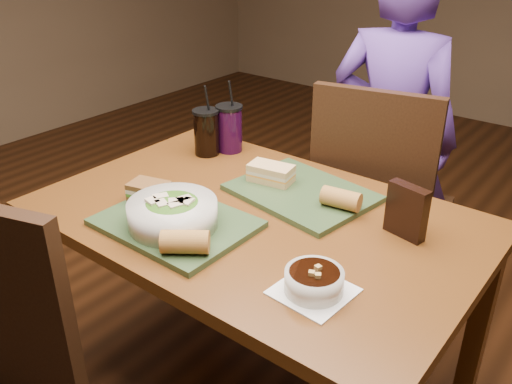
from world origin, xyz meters
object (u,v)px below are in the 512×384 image
at_px(soup_bowl, 314,281).
at_px(baguette_far, 341,199).
at_px(sandwich_near, 149,191).
at_px(baguette_near, 185,242).
at_px(diner, 391,138).
at_px(salad_bowl, 173,212).
at_px(sandwich_far, 271,173).
at_px(tray_far, 302,193).
at_px(cup_cola, 206,132).
at_px(cup_berry, 229,128).
at_px(dining_table, 256,239).
at_px(chair_far, 380,201).
at_px(chip_bag, 407,211).
at_px(tray_near, 176,223).

bearing_deg(soup_bowl, baguette_far, 111.42).
height_order(sandwich_near, baguette_near, baguette_near).
bearing_deg(diner, salad_bowl, 75.08).
bearing_deg(sandwich_far, tray_far, 2.67).
relative_size(cup_cola, cup_berry, 0.97).
height_order(sandwich_near, baguette_far, baguette_far).
xyz_separation_m(soup_bowl, baguette_near, (-0.34, -0.08, 0.02)).
bearing_deg(dining_table, diner, 88.80).
bearing_deg(dining_table, sandwich_far, 113.31).
xyz_separation_m(dining_table, salad_bowl, (-0.12, -0.22, 0.15)).
bearing_deg(cup_cola, sandwich_far, -11.58).
bearing_deg(diner, cup_berry, 46.48).
xyz_separation_m(chair_far, cup_berry, (-0.49, -0.30, 0.27)).
relative_size(cup_cola, chip_bag, 1.73).
height_order(tray_near, soup_bowl, soup_bowl).
distance_m(sandwich_near, cup_cola, 0.43).
bearing_deg(cup_cola, dining_table, -30.03).
distance_m(sandwich_near, baguette_near, 0.32).
height_order(tray_near, sandwich_far, sandwich_far).
bearing_deg(sandwich_near, sandwich_far, 57.42).
distance_m(diner, cup_cola, 0.78).
bearing_deg(chair_far, dining_table, -100.44).
height_order(tray_near, baguette_near, baguette_near).
height_order(tray_far, cup_berry, cup_berry).
bearing_deg(soup_bowl, salad_bowl, -179.38).
relative_size(soup_bowl, baguette_near, 1.46).
xyz_separation_m(tray_far, cup_cola, (-0.47, 0.07, 0.08)).
bearing_deg(diner, sandwich_far, 74.63).
xyz_separation_m(diner, sandwich_far, (-0.09, -0.70, 0.07)).
distance_m(tray_far, salad_bowl, 0.44).
bearing_deg(tray_near, baguette_near, -35.50).
bearing_deg(sandwich_near, soup_bowl, -5.33).
bearing_deg(cup_cola, baguette_far, -8.12).
relative_size(diner, tray_near, 3.46).
xyz_separation_m(salad_bowl, cup_berry, (-0.26, 0.55, 0.03)).
height_order(baguette_near, cup_berry, cup_berry).
bearing_deg(dining_table, baguette_near, -88.91).
bearing_deg(sandwich_far, soup_bowl, -43.13).
relative_size(diner, baguette_near, 11.85).
distance_m(chair_far, salad_bowl, 0.91).
relative_size(salad_bowl, cup_cola, 0.95).
xyz_separation_m(baguette_near, chip_bag, (0.39, 0.45, 0.03)).
distance_m(chair_far, diner, 0.31).
distance_m(diner, cup_berry, 0.69).
bearing_deg(dining_table, chip_bag, 20.98).
bearing_deg(baguette_far, tray_far, 171.71).
bearing_deg(chair_far, soup_bowl, -74.75).
height_order(tray_far, sandwich_near, sandwich_near).
bearing_deg(soup_bowl, dining_table, 147.59).
height_order(chair_far, soup_bowl, chair_far).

